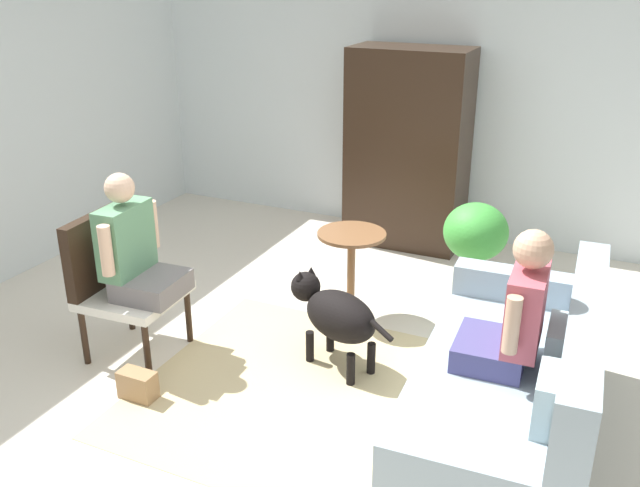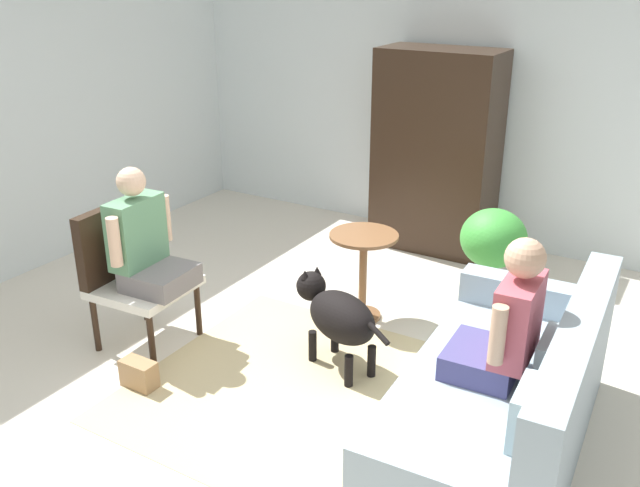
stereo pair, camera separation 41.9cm
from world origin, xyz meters
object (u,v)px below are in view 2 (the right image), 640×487
Objects in this scene: couch at (507,398)px; potted_plant at (493,246)px; armchair at (128,266)px; person_on_armchair at (144,242)px; person_on_couch at (506,325)px; armoire_cabinet at (436,152)px; round_end_table at (363,262)px; handbag at (139,374)px; dog at (338,315)px.

couch is 1.64m from potted_plant.
armchair is at bearing -175.84° from couch.
armchair is at bearing -140.00° from potted_plant.
potted_plant is at bearing 42.27° from person_on_armchair.
person_on_couch is at bearing 3.64° from person_on_armchair.
potted_plant is at bearing -49.13° from armoire_cabinet.
armchair is at bearing -176.37° from person_on_couch.
armchair is at bearing -138.29° from round_end_table.
round_end_table reaches higher than handbag.
armchair is at bearing -163.43° from dog.
couch is at bearing 16.29° from handbag.
person_on_couch is 0.98× the size of potted_plant.
dog is at bearing 42.04° from handbag.
dog is at bearing 18.22° from person_on_armchair.
potted_plant is (0.60, 1.28, 0.16)m from dog.
potted_plant reaches higher than handbag.
handbag is (-2.11, -0.60, -0.67)m from person_on_couch.
couch is at bearing -59.74° from armoire_cabinet.
person_on_armchair reaches higher than couch.
potted_plant is 0.45× the size of armoire_cabinet.
person_on_armchair is 2.90m from armoire_cabinet.
person_on_couch is at bearing -35.55° from round_end_table.
person_on_armchair is at bearing -109.59° from armoire_cabinet.
couch is 2.51m from person_on_armchair.
armoire_cabinet is (-0.89, 1.03, 0.37)m from potted_plant.
dog is at bearing 167.25° from person_on_couch.
armoire_cabinet reaches higher than couch.
round_end_table reaches higher than dog.
potted_plant is (1.86, 1.69, -0.23)m from person_on_armchair.
dog is at bearing 16.57° from armchair.
dog is (-1.20, 0.23, 0.08)m from couch.
couch is 0.45m from person_on_couch.
round_end_table is (1.25, 1.11, -0.11)m from armchair.
person_on_couch is at bearing -147.98° from couch.
person_on_armchair is at bearing 123.88° from handbag.
couch is 3.01m from armoire_cabinet.
couch is at bearing 4.16° from armchair.
person_on_couch reaches higher than armchair.
person_on_armchair is 1.38m from dog.
dog is 2.39m from armoire_cabinet.
person_on_armchair is at bearing -137.73° from potted_plant.
handbag is (-0.96, -0.86, -0.29)m from dog.
round_end_table is at bearing 144.45° from person_on_couch.
person_on_couch is at bearing -12.75° from dog.
person_on_armchair is 0.87m from handbag.
potted_plant is (-0.55, 1.54, -0.22)m from person_on_couch.
armoire_cabinet is (0.97, 2.73, 0.14)m from person_on_armchair.
person_on_couch is 2.29m from handbag.
armchair is 1.20× the size of person_on_armchair.
person_on_armchair is 3.51× the size of handbag.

